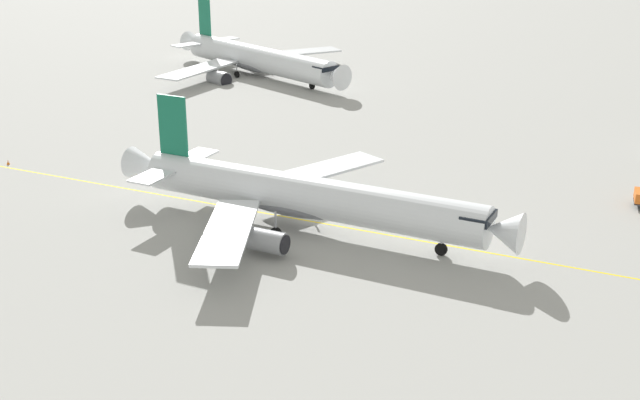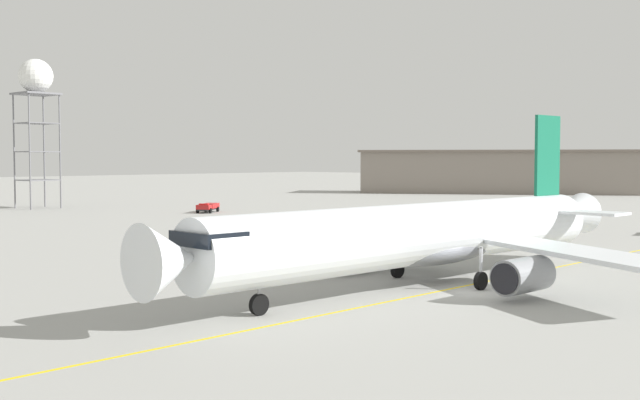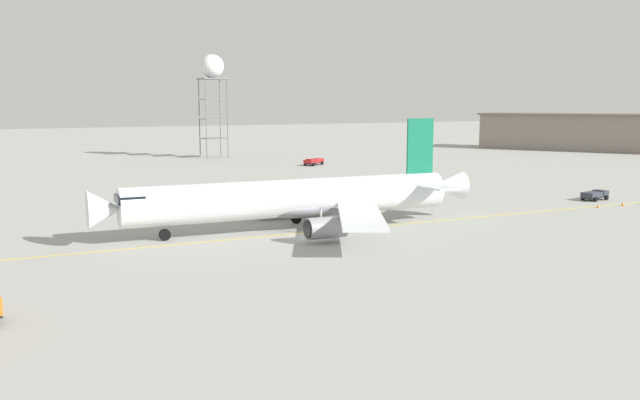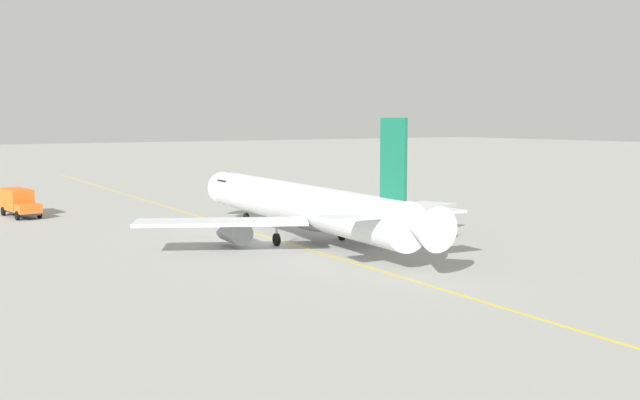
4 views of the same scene
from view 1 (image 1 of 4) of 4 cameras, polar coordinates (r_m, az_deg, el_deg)
name	(u,v)px [view 1 (image 1 of 4)]	position (r m, az deg, el deg)	size (l,w,h in m)	color
ground_plane	(315,217)	(80.34, -0.32, -1.17)	(600.00, 600.00, 0.00)	#9E9E99
airliner_main	(304,197)	(76.59, -1.10, 0.19)	(40.14, 32.24, 11.11)	silver
airliner_secondary	(257,60)	(140.60, -4.31, 9.55)	(38.21, 34.78, 11.89)	silver
taxiway_centreline	(333,225)	(78.42, 0.92, -1.74)	(192.24, 7.26, 0.01)	yellow
safety_cone_near	(8,162)	(101.82, -20.57, 2.45)	(0.36, 0.36, 0.55)	orange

